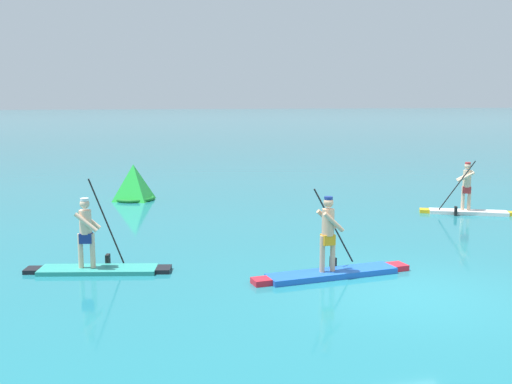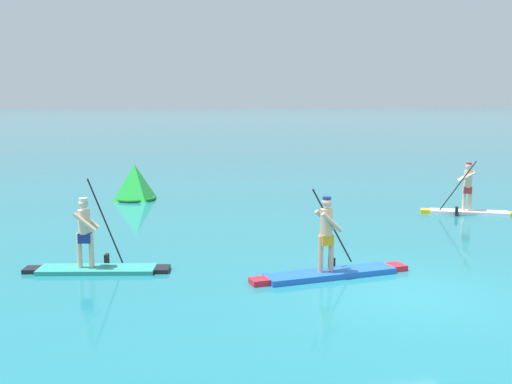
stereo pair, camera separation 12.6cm
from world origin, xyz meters
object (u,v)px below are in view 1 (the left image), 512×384
object	(u,v)px
paddleboarder_near_left	(95,257)
race_marker_buoy	(134,184)
paddleboarder_far_right	(467,203)
paddleboarder_mid_center	(332,261)

from	to	relation	value
paddleboarder_near_left	race_marker_buoy	world-z (taller)	paddleboarder_near_left
paddleboarder_near_left	paddleboarder_far_right	xyz separation A→B (m)	(11.78, 4.07, 0.03)
paddleboarder_far_right	race_marker_buoy	distance (m)	11.81
paddleboarder_near_left	paddleboarder_far_right	distance (m)	12.46
paddleboarder_near_left	paddleboarder_far_right	bearing A→B (deg)	31.96
race_marker_buoy	paddleboarder_far_right	bearing A→B (deg)	-27.91
paddleboarder_near_left	paddleboarder_mid_center	xyz separation A→B (m)	(4.86, -1.60, -0.01)
paddleboarder_near_left	race_marker_buoy	size ratio (longest dim) A/B	1.93
paddleboarder_mid_center	race_marker_buoy	size ratio (longest dim) A/B	2.19
paddleboarder_mid_center	paddleboarder_far_right	size ratio (longest dim) A/B	1.23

